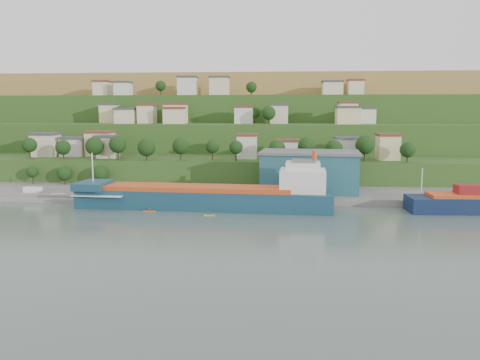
# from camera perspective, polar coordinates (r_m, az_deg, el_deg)

# --- Properties ---
(ground) EXTENTS (500.00, 500.00, 0.00)m
(ground) POSITION_cam_1_polar(r_m,az_deg,el_deg) (125.62, -6.86, -4.25)
(ground) COLOR #4A5A53
(ground) RESTS_ON ground
(quay) EXTENTS (220.00, 26.00, 4.00)m
(quay) POSITION_cam_1_polar(r_m,az_deg,el_deg) (150.67, 2.75, -2.09)
(quay) COLOR slate
(quay) RESTS_ON ground
(pebble_beach) EXTENTS (40.00, 18.00, 2.40)m
(pebble_beach) POSITION_cam_1_polar(r_m,az_deg,el_deg) (165.21, -24.32, -1.90)
(pebble_beach) COLOR slate
(pebble_beach) RESTS_ON ground
(hillside) EXTENTS (360.00, 210.45, 96.00)m
(hillside) POSITION_cam_1_polar(r_m,az_deg,el_deg) (291.14, -0.27, 2.97)
(hillside) COLOR #284719
(hillside) RESTS_ON ground
(cargo_ship_near) EXTENTS (73.00, 15.33, 18.62)m
(cargo_ship_near) POSITION_cam_1_polar(r_m,az_deg,el_deg) (132.98, -3.47, -2.19)
(cargo_ship_near) COLOR #123A47
(cargo_ship_near) RESTS_ON ground
(warehouse) EXTENTS (32.71, 21.94, 12.80)m
(warehouse) POSITION_cam_1_polar(r_m,az_deg,el_deg) (151.55, 8.47, 1.12)
(warehouse) COLOR #215664
(warehouse) RESTS_ON quay
(caravan) EXTENTS (5.42, 2.51, 2.47)m
(caravan) POSITION_cam_1_polar(r_m,az_deg,el_deg) (161.47, -23.95, -1.22)
(caravan) COLOR white
(caravan) RESTS_ON pebble_beach
(dinghy) EXTENTS (4.37, 2.55, 0.82)m
(dinghy) POSITION_cam_1_polar(r_m,az_deg,el_deg) (155.53, -21.29, -1.72)
(dinghy) COLOR silver
(dinghy) RESTS_ON pebble_beach
(kayak_orange) EXTENTS (3.53, 0.92, 0.87)m
(kayak_orange) POSITION_cam_1_polar(r_m,az_deg,el_deg) (131.16, -10.99, -3.69)
(kayak_orange) COLOR orange
(kayak_orange) RESTS_ON ground
(kayak_yellow) EXTENTS (3.05, 0.76, 0.75)m
(kayak_yellow) POSITION_cam_1_polar(r_m,az_deg,el_deg) (123.94, -3.76, -4.27)
(kayak_yellow) COLOR gold
(kayak_yellow) RESTS_ON ground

